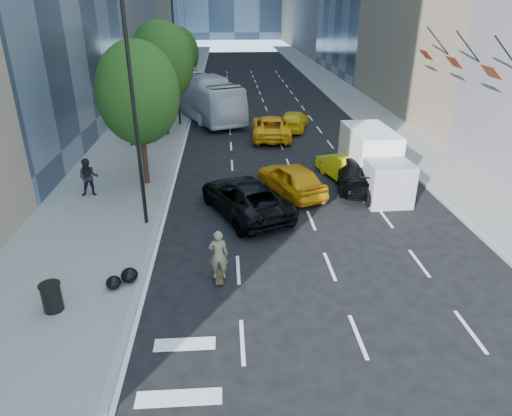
{
  "coord_description": "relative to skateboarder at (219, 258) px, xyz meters",
  "views": [
    {
      "loc": [
        -2.81,
        -14.68,
        9.25
      ],
      "look_at": [
        -1.69,
        2.05,
        1.6
      ],
      "focal_mm": 32.0,
      "sensor_mm": 36.0,
      "label": 1
    }
  ],
  "objects": [
    {
      "name": "skateboarder",
      "position": [
        0.0,
        0.0,
        0.0
      ],
      "size": [
        0.7,
        0.47,
        1.88
      ],
      "primitive_type": "imported",
      "rotation": [
        0.0,
        0.0,
        3.17
      ],
      "color": "olive",
      "rests_on": "ground"
    },
    {
      "name": "taxi_a",
      "position": [
        3.7,
        8.0,
        -0.12
      ],
      "size": [
        3.61,
        5.19,
        1.64
      ],
      "primitive_type": "imported",
      "rotation": [
        0.0,
        0.0,
        3.53
      ],
      "color": "orange",
      "rests_on": "ground"
    },
    {
      "name": "lamp_near",
      "position": [
        -3.12,
        4.67,
        4.87
      ],
      "size": [
        2.13,
        0.22,
        10.0
      ],
      "color": "black",
      "rests_on": "sidewalk_left"
    },
    {
      "name": "garbage_bags",
      "position": [
        -3.35,
        -0.25,
        -0.54
      ],
      "size": [
        1.04,
        1.0,
        0.51
      ],
      "color": "black",
      "rests_on": "sidewalk_left"
    },
    {
      "name": "taxi_d",
      "position": [
        5.67,
        20.93,
        -0.23
      ],
      "size": [
        3.24,
        5.22,
        1.41
      ],
      "primitive_type": "imported",
      "rotation": [
        0.0,
        0.0,
        2.86
      ],
      "color": "gold",
      "rests_on": "ground"
    },
    {
      "name": "ground",
      "position": [
        3.2,
        0.67,
        -0.94
      ],
      "size": [
        160.0,
        160.0,
        0.0
      ],
      "primitive_type": "plane",
      "color": "black",
      "rests_on": "ground"
    },
    {
      "name": "tree_far",
      "position": [
        -4.0,
        32.67,
        3.69
      ],
      "size": [
        3.9,
        3.9,
        6.92
      ],
      "color": "black",
      "rests_on": "sidewalk_left"
    },
    {
      "name": "city_bus",
      "position": [
        -1.6,
        25.87,
        0.84
      ],
      "size": [
        7.5,
        12.97,
        3.56
      ],
      "primitive_type": "imported",
      "rotation": [
        0.0,
        0.0,
        0.38
      ],
      "color": "silver",
      "rests_on": "ground"
    },
    {
      "name": "trash_can",
      "position": [
        -5.3,
        -1.58,
        -0.32
      ],
      "size": [
        0.62,
        0.62,
        0.93
      ],
      "primitive_type": "cylinder",
      "color": "black",
      "rests_on": "sidewalk_left"
    },
    {
      "name": "sidewalk_left",
      "position": [
        -5.8,
        30.67,
        -0.86
      ],
      "size": [
        6.0,
        120.0,
        0.15
      ],
      "primitive_type": "cube",
      "color": "slate",
      "rests_on": "ground"
    },
    {
      "name": "tree_mid",
      "position": [
        -4.0,
        19.67,
        4.38
      ],
      "size": [
        4.5,
        4.5,
        7.99
      ],
      "color": "black",
      "rests_on": "sidewalk_left"
    },
    {
      "name": "taxi_b",
      "position": [
        7.02,
        9.67,
        -0.18
      ],
      "size": [
        2.78,
        4.88,
        1.52
      ],
      "primitive_type": "imported",
      "rotation": [
        0.0,
        0.0,
        3.41
      ],
      "color": "#FFEB0D",
      "rests_on": "ground"
    },
    {
      "name": "facade_flags",
      "position": [
        13.84,
        10.67,
        5.25
      ],
      "size": [
        1.85,
        13.3,
        2.05
      ],
      "color": "black",
      "rests_on": "ground"
    },
    {
      "name": "lamp_far",
      "position": [
        -3.12,
        22.67,
        4.87
      ],
      "size": [
        2.13,
        0.22,
        10.0
      ],
      "color": "black",
      "rests_on": "sidewalk_left"
    },
    {
      "name": "pedestrian_b",
      "position": [
        -6.0,
        16.91,
        0.09
      ],
      "size": [
        1.03,
        0.43,
        1.75
      ],
      "primitive_type": "imported",
      "rotation": [
        0.0,
        0.0,
        3.14
      ],
      "color": "black",
      "rests_on": "sidewalk_left"
    },
    {
      "name": "box_truck",
      "position": [
        8.19,
        8.68,
        0.57
      ],
      "size": [
        2.46,
        6.26,
        2.96
      ],
      "rotation": [
        0.0,
        0.0,
        0.03
      ],
      "color": "white",
      "rests_on": "ground"
    },
    {
      "name": "traffic_signal",
      "position": [
        -3.2,
        40.67,
        3.3
      ],
      "size": [
        2.48,
        0.53,
        5.2
      ],
      "color": "black",
      "rests_on": "sidewalk_left"
    },
    {
      "name": "black_sedan_lincoln",
      "position": [
        1.2,
        5.67,
        -0.12
      ],
      "size": [
        4.79,
        6.49,
        1.64
      ],
      "primitive_type": "imported",
      "rotation": [
        0.0,
        0.0,
        3.54
      ],
      "color": "black",
      "rests_on": "ground"
    },
    {
      "name": "black_sedan_mercedes",
      "position": [
        7.4,
        8.67,
        -0.13
      ],
      "size": [
        3.01,
        5.83,
        1.62
      ],
      "primitive_type": "imported",
      "rotation": [
        0.0,
        0.0,
        3.0
      ],
      "color": "black",
      "rests_on": "ground"
    },
    {
      "name": "sidewalk_right",
      "position": [
        13.2,
        30.67,
        -0.86
      ],
      "size": [
        4.0,
        120.0,
        0.15
      ],
      "primitive_type": "cube",
      "color": "slate",
      "rests_on": "ground"
    },
    {
      "name": "taxi_c",
      "position": [
        3.7,
        18.67,
        -0.12
      ],
      "size": [
        3.1,
        6.04,
        1.63
      ],
      "primitive_type": "imported",
      "rotation": [
        0.0,
        0.0,
        3.07
      ],
      "color": "#F5A50C",
      "rests_on": "ground"
    },
    {
      "name": "tree_near",
      "position": [
        -4.0,
        9.67,
        4.03
      ],
      "size": [
        4.2,
        4.2,
        7.46
      ],
      "color": "black",
      "rests_on": "sidewalk_left"
    },
    {
      "name": "pedestrian_a",
      "position": [
        -6.59,
        8.0,
        0.2
      ],
      "size": [
        1.04,
        0.86,
        1.97
      ],
      "primitive_type": "imported",
      "rotation": [
        0.0,
        0.0,
        0.13
      ],
      "color": "black",
      "rests_on": "sidewalk_left"
    }
  ]
}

